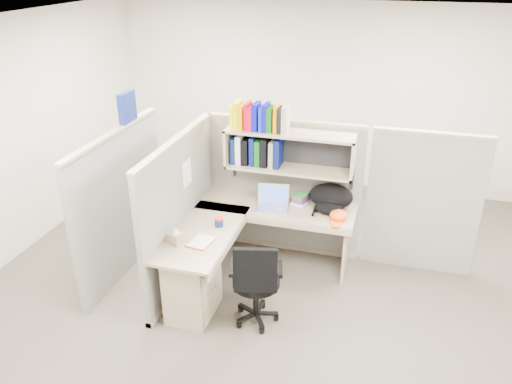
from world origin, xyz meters
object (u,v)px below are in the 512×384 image
(snack_canister, at_px, (219,222))
(task_chair, at_px, (256,295))
(desk, at_px, (217,264))
(backpack, at_px, (330,199))
(laptop, at_px, (272,198))

(snack_canister, xyz_separation_m, task_chair, (0.54, -0.50, -0.44))
(desk, distance_m, snack_canister, 0.43)
(backpack, bearing_deg, desk, -120.56)
(backpack, distance_m, task_chair, 1.38)
(laptop, height_order, backpack, backpack)
(desk, height_order, laptop, laptop)
(desk, xyz_separation_m, snack_canister, (-0.06, 0.25, 0.34))
(snack_canister, distance_m, task_chair, 0.86)
(snack_canister, bearing_deg, task_chair, -43.05)
(snack_canister, bearing_deg, backpack, 32.29)
(desk, height_order, backpack, backpack)
(laptop, relative_size, snack_canister, 3.59)
(backpack, bearing_deg, laptop, -151.27)
(laptop, bearing_deg, task_chair, -92.84)
(laptop, xyz_separation_m, task_chair, (0.11, -1.03, -0.52))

